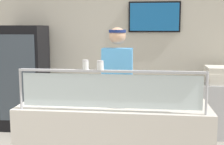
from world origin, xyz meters
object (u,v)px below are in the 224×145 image
object	(u,v)px
pizza_server	(119,99)
parmesan_shaker	(86,65)
worker_figure	(118,87)
drink_fridge	(24,78)
pizza_tray	(119,101)
pizza_box_stack	(221,75)
pepper_flake_shaker	(100,66)

from	to	relation	value
pizza_server	parmesan_shaker	world-z (taller)	parmesan_shaker
pizza_server	worker_figure	size ratio (longest dim) A/B	0.16
drink_fridge	pizza_tray	bearing A→B (deg)	-44.69
worker_figure	pizza_box_stack	size ratio (longest dim) A/B	3.53
parmesan_shaker	pizza_box_stack	bearing A→B (deg)	50.89
parmesan_shaker	pizza_box_stack	size ratio (longest dim) A/B	0.19
pizza_server	drink_fridge	xyz separation A→B (m)	(-1.83, 1.84, -0.09)
parmesan_shaker	drink_fridge	world-z (taller)	drink_fridge
pizza_tray	drink_fridge	world-z (taller)	drink_fridge
pizza_tray	pepper_flake_shaker	world-z (taller)	pepper_flake_shaker
pizza_tray	worker_figure	distance (m)	0.59
worker_figure	pizza_tray	bearing A→B (deg)	-82.25
pizza_server	worker_figure	bearing A→B (deg)	83.52
parmesan_shaker	worker_figure	bearing A→B (deg)	77.78
pepper_flake_shaker	worker_figure	bearing A→B (deg)	86.00
pizza_tray	parmesan_shaker	xyz separation A→B (m)	(-0.29, -0.38, 0.43)
parmesan_shaker	pepper_flake_shaker	world-z (taller)	parmesan_shaker
pizza_tray	worker_figure	size ratio (longest dim) A/B	0.29
pizza_server	pizza_box_stack	xyz separation A→B (m)	(1.47, 1.79, 0.02)
pizza_tray	parmesan_shaker	world-z (taller)	parmesan_shaker
drink_fridge	pizza_box_stack	xyz separation A→B (m)	(3.30, -0.04, 0.11)
pizza_tray	pepper_flake_shaker	size ratio (longest dim) A/B	5.82
drink_fridge	pizza_server	bearing A→B (deg)	-45.12
pizza_server	parmesan_shaker	xyz separation A→B (m)	(-0.28, -0.36, 0.41)
pizza_tray	pizza_box_stack	world-z (taller)	pizza_box_stack
drink_fridge	pizza_box_stack	size ratio (longest dim) A/B	3.59
parmesan_shaker	pizza_server	bearing A→B (deg)	52.11
pizza_tray	parmesan_shaker	size ratio (longest dim) A/B	5.43
pizza_tray	pizza_box_stack	bearing A→B (deg)	50.48
pizza_server	pepper_flake_shaker	bearing A→B (deg)	-124.41
pepper_flake_shaker	worker_figure	distance (m)	1.05
worker_figure	pizza_box_stack	xyz separation A→B (m)	(1.54, 1.19, 0.00)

